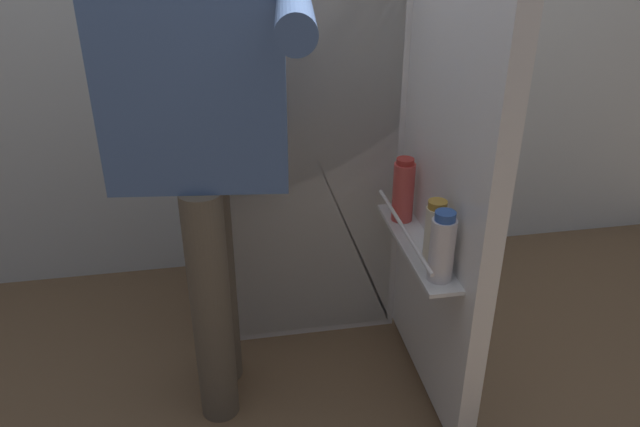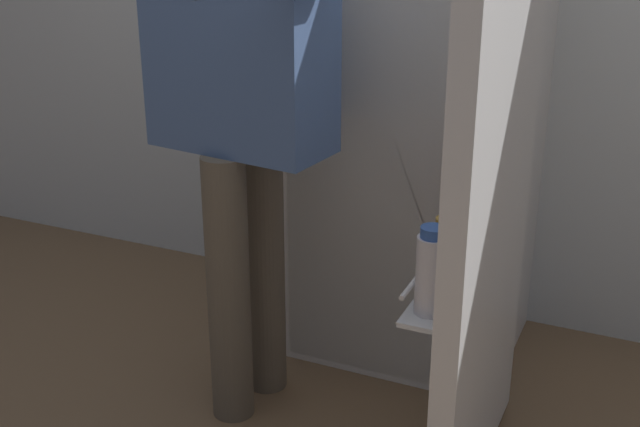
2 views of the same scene
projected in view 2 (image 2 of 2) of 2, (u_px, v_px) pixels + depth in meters
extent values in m
plane|color=brown|center=(351.00, 423.00, 2.42)|extent=(6.67, 6.67, 0.00)
cube|color=white|center=(421.00, 102.00, 2.57)|extent=(0.68, 0.57, 1.65)
cube|color=white|center=(390.00, 124.00, 2.33)|extent=(0.64, 0.01, 1.61)
cube|color=white|center=(395.00, 128.00, 2.38)|extent=(0.60, 0.09, 0.01)
cube|color=white|center=(493.00, 176.00, 1.90)|extent=(0.06, 0.66, 1.60)
cube|color=white|center=(452.00, 279.00, 2.03)|extent=(0.10, 0.54, 0.01)
cylinder|color=silver|center=(436.00, 253.00, 2.03)|extent=(0.01, 0.52, 0.01)
cylinder|color=#DB4C47|center=(472.00, 218.00, 2.13)|extent=(0.07, 0.07, 0.19)
cylinder|color=#B22D28|center=(475.00, 178.00, 2.09)|extent=(0.06, 0.06, 0.02)
cylinder|color=white|center=(431.00, 275.00, 1.83)|extent=(0.07, 0.07, 0.18)
cylinder|color=#335BB2|center=(433.00, 232.00, 1.79)|extent=(0.06, 0.06, 0.02)
cylinder|color=#EDE5CC|center=(445.00, 263.00, 1.90)|extent=(0.06, 0.06, 0.18)
cylinder|color=#B78933|center=(447.00, 223.00, 1.86)|extent=(0.05, 0.05, 0.02)
cylinder|color=#665B4C|center=(264.00, 269.00, 2.46)|extent=(0.12, 0.12, 0.79)
cylinder|color=#665B4C|center=(229.00, 292.00, 2.33)|extent=(0.12, 0.12, 0.79)
cube|color=#4C6BA3|center=(239.00, 44.00, 2.15)|extent=(0.50, 0.28, 0.56)
cylinder|color=#4C6BA3|center=(290.00, 39.00, 2.34)|extent=(0.08, 0.08, 0.52)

